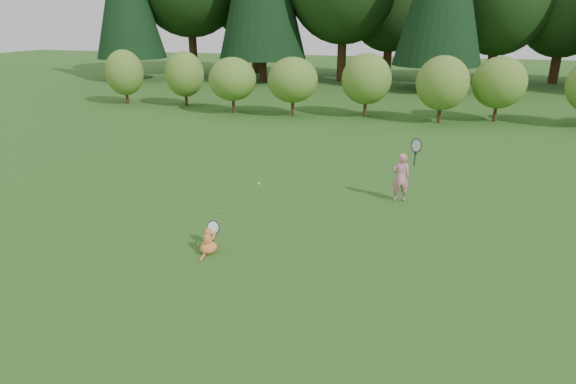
% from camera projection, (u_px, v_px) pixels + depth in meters
% --- Properties ---
extents(ground, '(100.00, 100.00, 0.00)m').
position_uv_depth(ground, '(267.00, 238.00, 9.50)').
color(ground, '#1D4D15').
rests_on(ground, ground).
extents(shrub_row, '(28.00, 3.00, 2.80)m').
position_uv_depth(shrub_row, '(360.00, 84.00, 20.79)').
color(shrub_row, '#507624').
rests_on(shrub_row, ground).
extents(child, '(0.66, 0.43, 1.74)m').
position_uv_depth(child, '(401.00, 176.00, 11.22)').
color(child, pink).
rests_on(child, ground).
extents(cat, '(0.44, 0.72, 0.66)m').
position_uv_depth(cat, '(208.00, 240.00, 8.82)').
color(cat, orange).
rests_on(cat, ground).
extents(tennis_ball, '(0.06, 0.06, 0.06)m').
position_uv_depth(tennis_ball, '(259.00, 184.00, 9.56)').
color(tennis_ball, '#CBEB1B').
rests_on(tennis_ball, ground).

